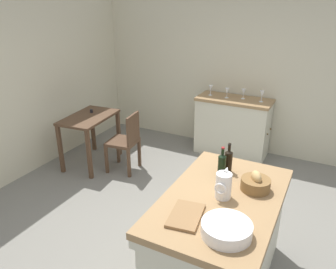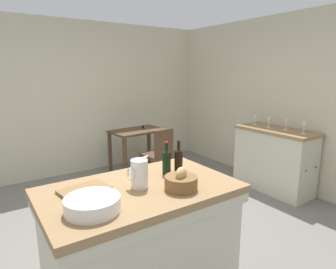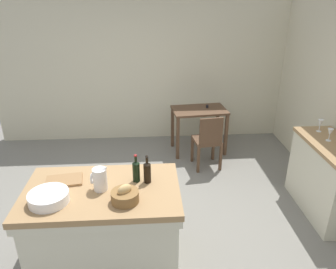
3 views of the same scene
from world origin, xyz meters
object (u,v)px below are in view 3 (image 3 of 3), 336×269
pitcher (100,179)px  wine_bottle_dark (147,172)px  wine_bottle_amber (136,171)px  writing_desk (199,116)px  cutting_board (64,181)px  bread_basket (125,196)px  wooden_chair (208,140)px  wine_glass_right (320,123)px  side_cabinet (327,179)px  wine_glass_middle (330,133)px  wash_bowl (49,198)px  island_table (105,225)px

pitcher → wine_bottle_dark: size_ratio=0.91×
pitcher → wine_bottle_amber: wine_bottle_amber is taller
writing_desk → cutting_board: (-1.70, -2.35, 0.27)m
cutting_board → wine_bottle_dark: bearing=-4.3°
writing_desk → bread_basket: (-1.09, -2.72, 0.32)m
wooden_chair → wine_bottle_dark: (-0.94, -1.80, 0.54)m
cutting_board → wine_glass_right: 3.19m
side_cabinet → wine_bottle_amber: 2.46m
wine_bottle_dark → wine_glass_middle: bearing=18.3°
wash_bowl → cutting_board: (0.06, 0.33, -0.04)m
wine_bottle_amber → wine_glass_right: size_ratio=1.76×
side_cabinet → bread_basket: bearing=-159.4°
island_table → pitcher: (-0.01, -0.00, 0.53)m
wash_bowl → cutting_board: size_ratio=1.02×
island_table → side_cabinet: size_ratio=1.25×
wooden_chair → wine_glass_middle: 1.75m
pitcher → wine_bottle_amber: (0.33, 0.13, 0.00)m
wine_bottle_amber → pitcher: bearing=-159.3°
wine_glass_right → island_table: bearing=-157.4°
island_table → wine_bottle_amber: wine_bottle_amber is taller
island_table → side_cabinet: bearing=14.8°
side_cabinet → wine_bottle_amber: size_ratio=4.10×
wine_bottle_dark → wine_glass_right: size_ratio=1.75×
wine_bottle_amber → wine_glass_right: bearing=22.8°
wooden_chair → wine_bottle_dark: size_ratio=3.14×
wine_bottle_dark → wine_glass_right: 2.45m
side_cabinet → cutting_board: bearing=-169.8°
pitcher → wine_glass_middle: bearing=17.4°
bread_basket → wine_glass_middle: size_ratio=1.57×
bread_basket → wash_bowl: bearing=176.9°
writing_desk → bread_basket: 2.95m
pitcher → wine_bottle_dark: bearing=12.7°
wine_bottle_amber → wash_bowl: bearing=-158.7°
wine_glass_middle → wine_glass_right: bearing=85.5°
island_table → bread_basket: (0.23, -0.21, 0.48)m
wine_glass_right → wash_bowl: bearing=-157.5°
wash_bowl → wine_bottle_amber: wine_bottle_amber is taller
island_table → cutting_board: bearing=157.6°
wash_bowl → wine_glass_middle: bearing=18.0°
wooden_chair → pitcher: bearing=-126.0°
wash_bowl → wine_bottle_dark: (0.87, 0.27, 0.07)m
bread_basket → writing_desk: bearing=68.1°
wine_bottle_amber → bread_basket: bearing=-105.6°
wine_glass_middle → writing_desk: bearing=127.9°
wine_bottle_dark → side_cabinet: bearing=15.3°
island_table → bread_basket: bread_basket is taller
pitcher → wash_bowl: bearing=-158.3°
writing_desk → wine_glass_right: size_ratio=5.85×
island_table → wine_glass_middle: 2.82m
side_cabinet → cutting_board: size_ratio=3.41×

